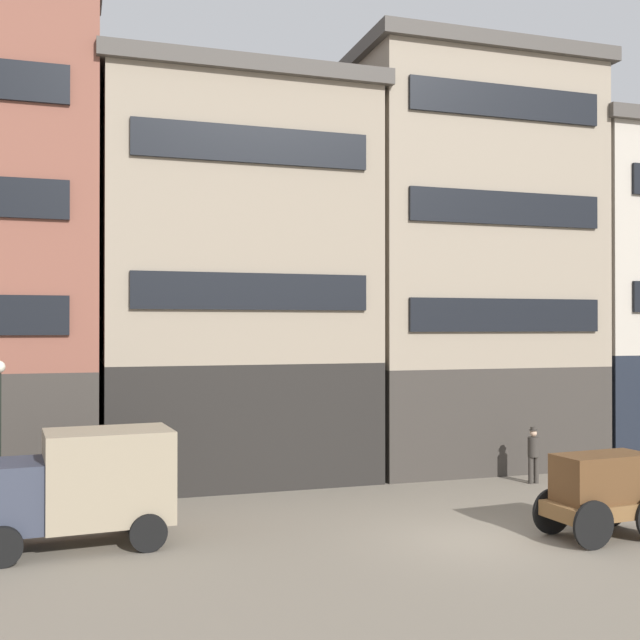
% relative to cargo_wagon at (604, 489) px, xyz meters
% --- Properties ---
extents(ground_plane, '(120.00, 120.00, 0.00)m').
position_rel_cargo_wagon_xyz_m(ground_plane, '(-3.06, 0.70, -1.15)').
color(ground_plane, slate).
extents(building_center_left, '(9.06, 7.36, 13.15)m').
position_rel_cargo_wagon_xyz_m(building_center_left, '(-6.87, 10.69, 5.46)').
color(building_center_left, black).
rests_on(building_center_left, ground_plane).
extents(building_center_right, '(8.92, 7.36, 14.79)m').
position_rel_cargo_wagon_xyz_m(building_center_right, '(1.77, 10.68, 6.28)').
color(building_center_right, '#38332D').
rests_on(building_center_right, ground_plane).
extents(cargo_wagon, '(3.01, 1.72, 1.98)m').
position_rel_cargo_wagon_xyz_m(cargo_wagon, '(0.00, 0.00, 0.00)').
color(cargo_wagon, brown).
rests_on(cargo_wagon, ground_plane).
extents(delivery_truck_near, '(4.47, 2.41, 2.62)m').
position_rel_cargo_wagon_xyz_m(delivery_truck_near, '(-11.80, 2.95, 0.28)').
color(delivery_truck_near, '#333847').
rests_on(delivery_truck_near, ground_plane).
extents(pedestrian_officer, '(0.45, 0.45, 1.79)m').
position_rel_cargo_wagon_xyz_m(pedestrian_officer, '(1.97, 5.99, -0.17)').
color(pedestrian_officer, '#38332D').
rests_on(pedestrian_officer, ground_plane).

